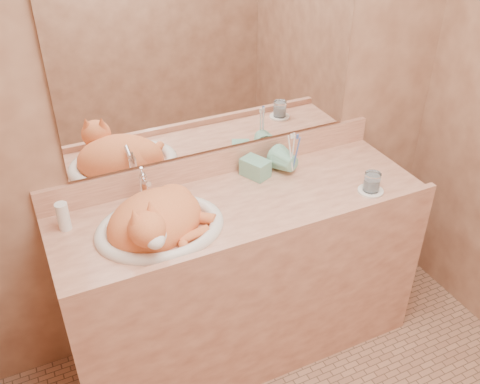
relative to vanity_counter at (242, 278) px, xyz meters
name	(u,v)px	position (x,y,z in m)	size (l,w,h in m)	color
wall_back	(215,91)	(0.00, 0.28, 0.82)	(2.40, 0.02, 2.50)	brown
vanity_counter	(242,278)	(0.00, 0.00, 0.00)	(1.60, 0.55, 0.85)	#A36049
mirror	(215,60)	(0.00, 0.26, 0.97)	(1.30, 0.02, 0.80)	white
sink_basin	(159,213)	(-0.37, -0.02, 0.50)	(0.50, 0.42, 0.16)	white
faucet	(144,188)	(-0.37, 0.17, 0.51)	(0.04, 0.11, 0.16)	silver
cat	(155,219)	(-0.39, -0.03, 0.49)	(0.40, 0.33, 0.22)	#DB6332
soap_dispenser	(267,163)	(0.17, 0.12, 0.52)	(0.08, 0.09, 0.19)	#71B598
toothbrush_cup	(293,166)	(0.30, 0.10, 0.48)	(0.12, 0.12, 0.11)	#71B598
toothbrushes	(294,152)	(0.30, 0.10, 0.55)	(0.04, 0.04, 0.22)	white
saucer	(371,191)	(0.54, -0.16, 0.43)	(0.11, 0.11, 0.01)	white
water_glass	(372,182)	(0.54, -0.16, 0.48)	(0.07, 0.07, 0.08)	silver
lotion_bottle	(63,216)	(-0.71, 0.14, 0.48)	(0.05, 0.05, 0.12)	white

